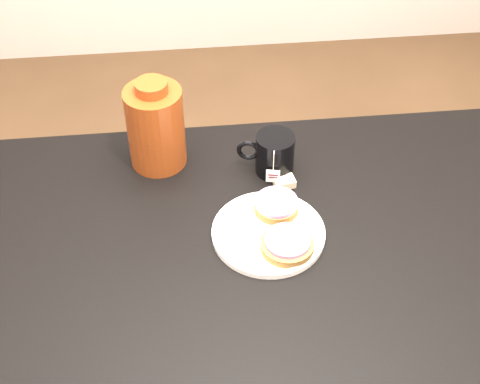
# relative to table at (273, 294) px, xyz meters

# --- Properties ---
(table) EXTENTS (1.40, 0.90, 0.75)m
(table) POSITION_rel_table_xyz_m (0.00, 0.00, 0.00)
(table) COLOR black
(table) RESTS_ON ground_plane
(plate) EXTENTS (0.23, 0.23, 0.02)m
(plate) POSITION_rel_table_xyz_m (-0.00, 0.09, 0.09)
(plate) COLOR white
(plate) RESTS_ON table
(bagel_back) EXTENTS (0.13, 0.13, 0.03)m
(bagel_back) POSITION_rel_table_xyz_m (0.02, 0.14, 0.11)
(bagel_back) COLOR brown
(bagel_back) RESTS_ON plate
(bagel_front) EXTENTS (0.15, 0.15, 0.03)m
(bagel_front) POSITION_rel_table_xyz_m (0.03, 0.04, 0.11)
(bagel_front) COLOR brown
(bagel_front) RESTS_ON plate
(mug) EXTENTS (0.13, 0.10, 0.09)m
(mug) POSITION_rel_table_xyz_m (0.04, 0.28, 0.13)
(mug) COLOR black
(mug) RESTS_ON table
(teabag_pouch) EXTENTS (0.05, 0.04, 0.02)m
(teabag_pouch) POSITION_rel_table_xyz_m (0.05, 0.23, 0.09)
(teabag_pouch) COLOR #C6B793
(teabag_pouch) RESTS_ON table
(bagel_package) EXTENTS (0.13, 0.13, 0.21)m
(bagel_package) POSITION_rel_table_xyz_m (-0.22, 0.34, 0.18)
(bagel_package) COLOR #591F0B
(bagel_package) RESTS_ON table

